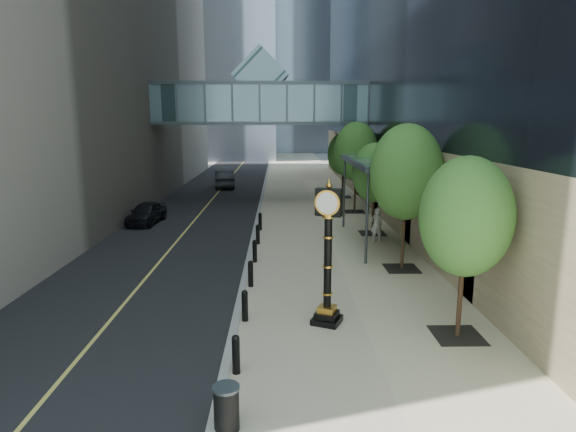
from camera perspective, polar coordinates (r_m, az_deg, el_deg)
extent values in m
plane|color=gray|center=(11.94, 7.33, -20.45)|extent=(320.00, 320.00, 0.00)
cube|color=black|center=(50.72, -7.21, 4.10)|extent=(8.00, 180.00, 0.02)
cube|color=tan|center=(50.49, 1.88, 4.17)|extent=(8.00, 180.00, 0.06)
cube|color=gray|center=(50.44, -2.67, 4.17)|extent=(0.25, 180.00, 0.07)
cube|color=#A9B9D5|center=(132.73, -3.23, 22.65)|extent=(22.00, 22.00, 65.00)
cube|color=slate|center=(38.09, -3.27, 13.11)|extent=(17.00, 4.00, 3.00)
cube|color=#383F44|center=(38.07, -3.24, 10.93)|extent=(17.00, 4.20, 0.25)
cube|color=#383F44|center=(38.16, -3.29, 15.29)|extent=(17.00, 4.20, 0.25)
cube|color=slate|center=(38.21, -3.30, 16.26)|extent=(4.24, 3.00, 4.24)
cube|color=#383F44|center=(24.67, 10.95, 6.27)|extent=(3.00, 8.00, 0.25)
cube|color=slate|center=(24.65, 10.96, 6.62)|extent=(2.80, 7.80, 0.06)
cylinder|color=#383F44|center=(21.11, 9.34, -0.25)|extent=(0.12, 0.12, 4.20)
cylinder|color=#383F44|center=(28.31, 6.67, 2.74)|extent=(0.12, 0.12, 4.20)
cylinder|color=black|center=(12.49, -6.18, -16.21)|extent=(0.20, 0.20, 0.90)
cylinder|color=black|center=(15.40, -5.13, -10.72)|extent=(0.20, 0.20, 0.90)
cylinder|color=black|center=(18.40, -4.45, -6.99)|extent=(0.20, 0.20, 0.90)
cylinder|color=black|center=(21.45, -3.96, -4.31)|extent=(0.20, 0.20, 0.90)
cylinder|color=black|center=(24.55, -3.60, -2.30)|extent=(0.20, 0.20, 0.90)
cylinder|color=black|center=(27.67, -3.32, -0.75)|extent=(0.20, 0.20, 0.90)
cube|color=black|center=(15.35, 19.42, -13.20)|extent=(1.40, 1.40, 0.02)
cylinder|color=#3E2B1A|center=(14.84, 19.77, -8.30)|extent=(0.14, 0.14, 2.80)
ellipsoid|color=#3E6B27|center=(14.29, 20.34, -0.09)|extent=(2.56, 2.56, 3.42)
cube|color=black|center=(21.15, 13.31, -6.06)|extent=(1.40, 1.40, 0.02)
cylinder|color=#3E2B1A|center=(20.74, 13.51, -1.82)|extent=(0.14, 0.14, 3.24)
ellipsoid|color=#3E6B27|center=(20.33, 13.83, 5.07)|extent=(2.97, 2.97, 3.96)
cube|color=black|center=(27.27, 9.97, -2.03)|extent=(1.40, 1.40, 0.02)
cylinder|color=#3E2B1A|center=(27.00, 10.06, 0.72)|extent=(0.14, 0.14, 2.68)
ellipsoid|color=#3E6B27|center=(26.71, 10.21, 5.08)|extent=(2.45, 2.45, 3.27)
cube|color=black|center=(33.53, 7.87, 0.52)|extent=(1.40, 1.40, 0.02)
cylinder|color=#3E2B1A|center=(33.27, 7.94, 3.26)|extent=(0.14, 0.14, 3.25)
ellipsoid|color=#3E6B27|center=(33.02, 8.06, 7.58)|extent=(2.98, 2.98, 3.97)
cube|color=black|center=(39.87, 6.44, 2.26)|extent=(1.40, 1.40, 0.02)
cylinder|color=#3E2B1A|center=(39.68, 6.48, 4.22)|extent=(0.14, 0.14, 2.77)
ellipsoid|color=#3E6B27|center=(39.48, 6.55, 7.31)|extent=(2.54, 2.54, 3.38)
cube|color=black|center=(15.38, 4.62, -12.18)|extent=(1.09, 1.09, 0.18)
cube|color=black|center=(15.31, 4.63, -11.55)|extent=(0.85, 0.85, 0.18)
cube|color=gold|center=(15.24, 4.64, -10.91)|extent=(0.67, 0.67, 0.18)
cylinder|color=black|center=(14.73, 4.74, -5.44)|extent=(0.24, 0.24, 2.85)
cube|color=black|center=(14.31, 4.86, 1.62)|extent=(0.83, 0.57, 0.83)
cylinder|color=white|center=(14.47, 4.79, 1.73)|extent=(0.60, 0.29, 0.64)
cylinder|color=white|center=(14.16, 4.92, 1.51)|extent=(0.60, 0.29, 0.64)
sphere|color=gold|center=(14.24, 4.89, 3.63)|extent=(0.18, 0.18, 0.18)
cylinder|color=black|center=(10.58, -7.30, -21.76)|extent=(0.59, 0.59, 0.90)
imported|color=#ABA89D|center=(25.29, 10.45, -1.03)|extent=(0.74, 0.58, 1.79)
imported|color=black|center=(30.82, -16.43, 0.37)|extent=(1.96, 4.03, 1.32)
imported|color=black|center=(45.96, -7.51, 4.39)|extent=(2.32, 5.12, 1.63)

